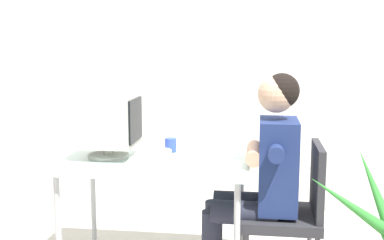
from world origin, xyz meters
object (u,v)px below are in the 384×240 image
office_chair (292,208)px  crt_monitor (108,121)px  keyboard (154,156)px  desk (156,170)px  desk_mug (171,145)px  person_seated (261,170)px

office_chair → crt_monitor: bearing=177.2°
crt_monitor → keyboard: 0.36m
desk → crt_monitor: size_ratio=2.87×
desk → office_chair: (0.82, -0.03, -0.19)m
desk → desk_mug: bearing=77.9°
crt_monitor → office_chair: 1.23m
person_seated → desk_mug: person_seated is taller
crt_monitor → person_seated: 0.98m
crt_monitor → keyboard: (0.29, 0.00, -0.22)m
keyboard → desk_mug: 0.22m
person_seated → desk: bearing=177.6°
desk → person_seated: (0.64, -0.03, 0.03)m
keyboard → office_chair: size_ratio=0.52×
crt_monitor → desk_mug: 0.45m
desk → person_seated: 0.64m
desk_mug → desk: bearing=-102.1°
crt_monitor → keyboard: bearing=0.1°
person_seated → desk_mug: 0.65m
crt_monitor → office_chair: (1.13, -0.06, -0.49)m
crt_monitor → desk: bearing=-5.3°
keyboard → desk_mug: size_ratio=4.98×
keyboard → office_chair: office_chair is taller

